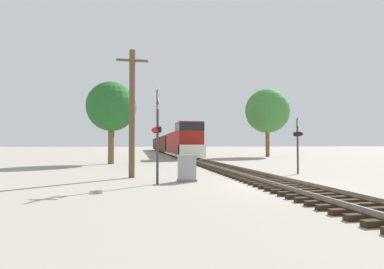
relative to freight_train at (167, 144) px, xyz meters
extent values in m
plane|color=gray|center=(0.00, -52.00, -1.93)|extent=(400.00, 400.00, 0.00)
cube|color=black|center=(0.00, -57.70, -1.85)|extent=(2.60, 0.22, 0.16)
cube|color=black|center=(0.00, -57.10, -1.85)|extent=(2.60, 0.22, 0.16)
cube|color=black|center=(0.00, -56.50, -1.85)|extent=(2.60, 0.22, 0.16)
cube|color=black|center=(0.00, -55.90, -1.85)|extent=(2.60, 0.22, 0.16)
cube|color=black|center=(0.00, -55.30, -1.85)|extent=(2.60, 0.22, 0.16)
cube|color=black|center=(0.00, -54.70, -1.85)|extent=(2.60, 0.22, 0.16)
cube|color=black|center=(0.00, -54.10, -1.85)|extent=(2.60, 0.22, 0.16)
cube|color=black|center=(0.00, -53.50, -1.85)|extent=(2.60, 0.22, 0.16)
cube|color=black|center=(0.00, -52.90, -1.85)|extent=(2.60, 0.22, 0.16)
cube|color=black|center=(0.00, -52.30, -1.85)|extent=(2.60, 0.22, 0.16)
cube|color=black|center=(0.00, -51.70, -1.85)|extent=(2.60, 0.22, 0.16)
cube|color=black|center=(0.00, -51.10, -1.85)|extent=(2.60, 0.22, 0.16)
cube|color=black|center=(0.00, -50.50, -1.85)|extent=(2.60, 0.22, 0.16)
cube|color=black|center=(0.00, -49.90, -1.85)|extent=(2.60, 0.22, 0.16)
cube|color=black|center=(0.00, -49.30, -1.85)|extent=(2.60, 0.22, 0.16)
cube|color=black|center=(0.00, -48.70, -1.85)|extent=(2.60, 0.22, 0.16)
cube|color=black|center=(0.00, -48.10, -1.85)|extent=(2.60, 0.22, 0.16)
cube|color=black|center=(0.00, -47.50, -1.85)|extent=(2.60, 0.22, 0.16)
cube|color=black|center=(0.00, -46.90, -1.85)|extent=(2.60, 0.22, 0.16)
cube|color=black|center=(0.00, -46.30, -1.85)|extent=(2.60, 0.22, 0.16)
cube|color=black|center=(0.00, -45.70, -1.85)|extent=(2.60, 0.22, 0.16)
cube|color=black|center=(0.00, -45.10, -1.85)|extent=(2.60, 0.22, 0.16)
cube|color=black|center=(0.00, -44.50, -1.85)|extent=(2.60, 0.22, 0.16)
cube|color=black|center=(0.00, -43.90, -1.85)|extent=(2.60, 0.22, 0.16)
cube|color=black|center=(0.00, -43.30, -1.85)|extent=(2.60, 0.22, 0.16)
cube|color=black|center=(0.00, -42.70, -1.85)|extent=(2.60, 0.22, 0.16)
cube|color=black|center=(0.00, -42.10, -1.85)|extent=(2.60, 0.22, 0.16)
cube|color=black|center=(0.00, -41.50, -1.85)|extent=(2.60, 0.22, 0.16)
cube|color=black|center=(0.00, -40.90, -1.85)|extent=(2.60, 0.22, 0.16)
cube|color=black|center=(0.00, -40.30, -1.85)|extent=(2.60, 0.22, 0.16)
cube|color=black|center=(0.00, -39.70, -1.85)|extent=(2.60, 0.22, 0.16)
cube|color=black|center=(0.00, -39.10, -1.85)|extent=(2.60, 0.22, 0.16)
cube|color=black|center=(0.00, -38.50, -1.85)|extent=(2.60, 0.22, 0.16)
cube|color=black|center=(0.00, -37.90, -1.85)|extent=(2.60, 0.22, 0.16)
cube|color=black|center=(0.00, -37.30, -1.85)|extent=(2.60, 0.22, 0.16)
cube|color=black|center=(0.00, -36.70, -1.85)|extent=(2.60, 0.22, 0.16)
cube|color=black|center=(0.00, -36.10, -1.85)|extent=(2.60, 0.22, 0.16)
cube|color=black|center=(0.00, -35.50, -1.85)|extent=(2.60, 0.22, 0.16)
cube|color=black|center=(0.00, -34.90, -1.85)|extent=(2.60, 0.22, 0.16)
cube|color=black|center=(0.00, -34.30, -1.85)|extent=(2.60, 0.22, 0.16)
cube|color=black|center=(0.00, -33.70, -1.85)|extent=(2.60, 0.22, 0.16)
cube|color=black|center=(0.00, -33.10, -1.85)|extent=(2.60, 0.22, 0.16)
cube|color=black|center=(0.00, -32.50, -1.85)|extent=(2.60, 0.22, 0.16)
cube|color=slate|center=(-0.72, -52.00, -1.70)|extent=(0.07, 160.00, 0.15)
cube|color=slate|center=(0.72, -52.00, -1.70)|extent=(0.07, 160.00, 0.15)
cube|color=maroon|center=(0.00, -18.16, 0.08)|extent=(2.58, 13.62, 3.40)
cube|color=maroon|center=(0.00, -27.70, 0.55)|extent=(3.03, 4.28, 4.36)
cube|color=black|center=(0.00, -27.70, 2.10)|extent=(3.06, 4.32, 0.96)
cube|color=white|center=(0.00, -29.84, -0.86)|extent=(3.03, 1.95, 1.52)
cube|color=white|center=(0.00, -21.08, -1.50)|extent=(3.09, 19.07, 0.24)
cube|color=black|center=(0.00, -27.40, -1.43)|extent=(1.58, 2.20, 1.00)
cube|color=black|center=(0.00, -14.75, -1.43)|extent=(1.58, 2.20, 1.00)
cube|color=#4C2819|center=(0.00, -3.15, 0.00)|extent=(2.88, 13.71, 3.24)
cube|color=black|center=(0.00, -7.61, -1.48)|extent=(1.58, 2.20, 0.90)
cube|color=black|center=(0.00, 1.31, -1.48)|extent=(1.58, 2.20, 0.90)
cube|color=#4C2819|center=(0.00, 11.90, 0.00)|extent=(2.88, 13.71, 3.24)
cube|color=black|center=(0.00, 7.45, -1.48)|extent=(1.58, 2.20, 0.90)
cube|color=black|center=(0.00, 16.36, -1.48)|extent=(1.58, 2.20, 0.90)
cube|color=#4C2819|center=(0.00, 26.95, 0.00)|extent=(2.88, 13.71, 3.24)
cube|color=black|center=(0.00, 22.50, -1.48)|extent=(1.58, 2.20, 0.90)
cube|color=black|center=(0.00, 31.41, -1.48)|extent=(1.58, 2.20, 0.90)
cylinder|color=#333333|center=(-5.47, -50.57, 0.34)|extent=(0.12, 0.12, 4.55)
cube|color=white|center=(-5.47, -50.57, 2.32)|extent=(0.16, 0.92, 0.93)
cube|color=white|center=(-5.47, -50.57, 2.32)|extent=(0.16, 0.92, 0.93)
cube|color=black|center=(-5.47, -50.57, 0.67)|extent=(0.18, 0.86, 0.06)
cylinder|color=black|center=(-5.52, -50.23, 0.67)|extent=(0.22, 0.32, 0.30)
sphere|color=red|center=(-5.62, -50.24, 0.67)|extent=(0.26, 0.26, 0.26)
cylinder|color=black|center=(-5.47, -50.57, 0.67)|extent=(0.22, 0.32, 0.30)
sphere|color=red|center=(-5.57, -50.59, 0.67)|extent=(0.26, 0.26, 0.26)
cylinder|color=black|center=(-5.42, -50.92, 0.67)|extent=(0.22, 0.32, 0.30)
sphere|color=red|center=(-5.52, -50.93, 0.67)|extent=(0.26, 0.26, 0.26)
cube|color=white|center=(-5.47, -50.57, 1.77)|extent=(0.07, 0.32, 0.20)
cylinder|color=#333333|center=(3.69, -47.38, -0.15)|extent=(0.12, 0.12, 3.57)
cube|color=white|center=(3.69, -47.38, 1.33)|extent=(0.16, 0.92, 0.93)
cube|color=white|center=(3.69, -47.38, 1.33)|extent=(0.16, 0.92, 0.93)
cube|color=black|center=(3.69, -47.38, 0.63)|extent=(0.18, 0.86, 0.06)
cylinder|color=black|center=(3.64, -47.72, 0.63)|extent=(0.22, 0.32, 0.30)
sphere|color=red|center=(3.74, -47.74, 0.63)|extent=(0.26, 0.26, 0.26)
cylinder|color=black|center=(3.69, -47.38, 0.63)|extent=(0.22, 0.32, 0.30)
sphere|color=red|center=(3.79, -47.39, 0.63)|extent=(0.26, 0.26, 0.26)
cylinder|color=black|center=(3.74, -47.03, 0.63)|extent=(0.22, 0.32, 0.30)
sphere|color=red|center=(3.84, -47.04, 0.63)|extent=(0.26, 0.26, 0.26)
cube|color=white|center=(3.69, -47.38, 0.78)|extent=(0.07, 0.32, 0.20)
cube|color=slate|center=(-3.92, -49.89, -1.87)|extent=(0.99, 0.50, 0.12)
cube|color=#939399|center=(-3.92, -49.89, -1.19)|extent=(0.90, 0.46, 1.25)
cylinder|color=brown|center=(-6.73, -47.58, 1.74)|extent=(0.35, 0.35, 7.34)
cube|color=brown|center=(-6.73, -47.58, 4.81)|extent=(1.80, 0.12, 0.12)
cylinder|color=brown|center=(-8.91, -35.19, 0.13)|extent=(0.59, 0.59, 4.13)
sphere|color=#236028|center=(-8.91, -35.19, 3.63)|extent=(4.80, 4.80, 4.80)
cylinder|color=brown|center=(12.83, -22.85, 0.52)|extent=(0.60, 0.60, 4.91)
sphere|color=#3D7F38|center=(12.83, -22.85, 4.97)|extent=(6.64, 6.64, 6.64)
camera|label=1|loc=(-6.42, -65.01, -0.01)|focal=28.00mm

